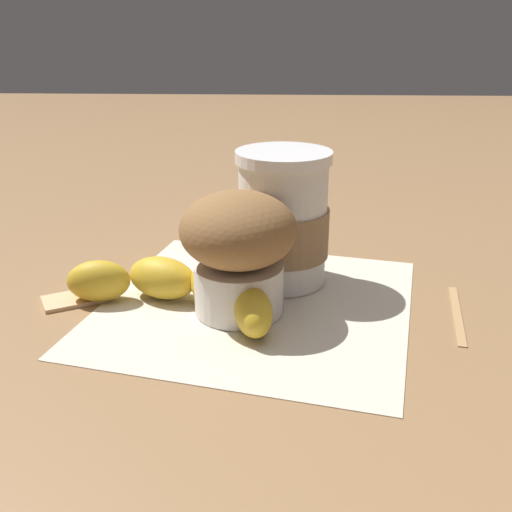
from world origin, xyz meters
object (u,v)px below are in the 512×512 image
Objects in this scene: sugar_packet at (71,299)px; coffee_cup at (283,221)px; banana at (183,288)px; muffin at (238,247)px.

coffee_cup is at bearing 106.39° from sugar_packet.
sugar_packet is at bearing -94.24° from banana.
banana is 0.10m from sugar_packet.
sugar_packet is (-0.01, -0.15, -0.06)m from muffin.
coffee_cup is 2.46× the size of sugar_packet.
banana is (0.06, -0.08, -0.04)m from coffee_cup.
coffee_cup reaches higher than banana.
coffee_cup is 1.19× the size of muffin.
coffee_cup is 0.65× the size of banana.
muffin is 0.06m from banana.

